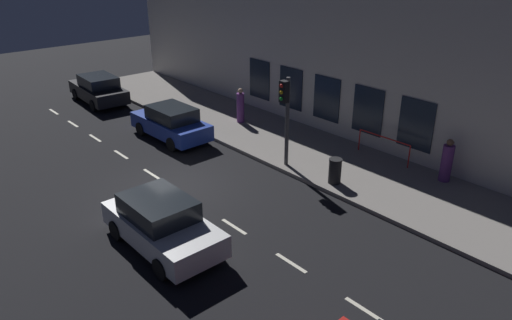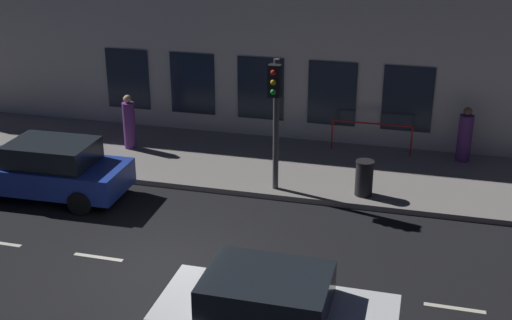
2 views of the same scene
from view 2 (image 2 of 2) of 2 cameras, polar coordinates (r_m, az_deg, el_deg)
name	(u,v)px [view 2 (image 2 of 2)]	position (r m, az deg, el deg)	size (l,w,h in m)	color
ground_plane	(164,267)	(15.14, -7.81, -8.98)	(60.00, 60.00, 0.00)	black
sidewalk	(242,162)	(20.40, -1.19, -0.15)	(4.50, 32.00, 0.15)	gray
building_facade	(263,23)	(21.73, 0.62, 11.55)	(0.65, 32.00, 7.69)	beige
lane_centre_line	(207,273)	(14.81, -4.18, -9.53)	(0.12, 27.20, 0.01)	beige
traffic_light	(275,105)	(17.47, 1.65, 4.68)	(0.50, 0.32, 3.61)	#424244
parked_car_2	(273,316)	(12.07, 1.50, -13.09)	(1.98, 4.19, 1.58)	silver
parked_car_3	(50,169)	(18.81, -17.13, -0.76)	(1.95, 4.29, 1.58)	#1E389E
pedestrian_0	(465,137)	(21.00, 17.33, 1.92)	(0.59, 0.59, 1.67)	#5B2D70
pedestrian_1	(129,124)	(21.44, -10.74, 3.06)	(0.40, 0.40, 1.73)	#5B2D70
trash_bin	(364,178)	(18.05, 9.18, -1.51)	(0.50, 0.50, 0.97)	black
red_railing	(372,130)	(20.98, 9.81, 2.54)	(0.05, 2.49, 0.97)	red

